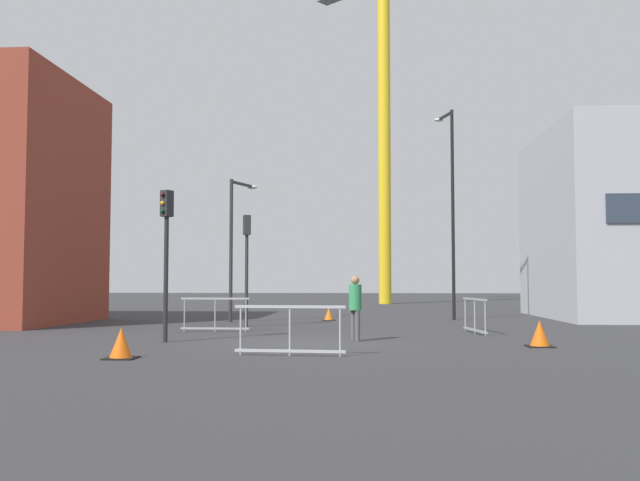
{
  "coord_description": "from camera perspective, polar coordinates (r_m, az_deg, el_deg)",
  "views": [
    {
      "loc": [
        1.85,
        -18.33,
        1.59
      ],
      "look_at": [
        0.0,
        6.87,
        3.07
      ],
      "focal_mm": 39.52,
      "sensor_mm": 36.0,
      "label": 1
    }
  ],
  "objects": [
    {
      "name": "traffic_cone_by_barrier",
      "position": [
        18.12,
        17.36,
        -7.28
      ],
      "size": [
        0.64,
        0.64,
        0.65
      ],
      "color": "black",
      "rests_on": "ground"
    },
    {
      "name": "pedestrian_walking",
      "position": [
        18.96,
        2.87,
        -5.09
      ],
      "size": [
        0.34,
        0.34,
        1.74
      ],
      "color": "#4C4C51",
      "rests_on": "ground"
    },
    {
      "name": "safety_barrier_mid_span",
      "position": [
        22.26,
        12.42,
        -5.91
      ],
      "size": [
        0.39,
        2.38,
        1.08
      ],
      "color": "#9EA0A5",
      "rests_on": "ground"
    },
    {
      "name": "traffic_light_far",
      "position": [
        25.15,
        -5.96,
        -0.9
      ],
      "size": [
        0.33,
        0.39,
        3.96
      ],
      "color": "#2D2D30",
      "rests_on": "ground"
    },
    {
      "name": "traffic_cone_orange",
      "position": [
        15.24,
        -15.81,
        -8.09
      ],
      "size": [
        0.63,
        0.63,
        0.64
      ],
      "color": "black",
      "rests_on": "ground"
    },
    {
      "name": "ground",
      "position": [
        18.5,
        -1.57,
        -8.28
      ],
      "size": [
        160.0,
        160.0,
        0.0
      ],
      "primitive_type": "plane",
      "color": "#333335"
    },
    {
      "name": "traffic_light_near",
      "position": [
        19.07,
        -12.34,
        0.04
      ],
      "size": [
        0.34,
        0.39,
        4.01
      ],
      "color": "#232326",
      "rests_on": "ground"
    },
    {
      "name": "construction_crane",
      "position": [
        52.71,
        5.55,
        12.94
      ],
      "size": [
        14.23,
        12.1,
        24.89
      ],
      "color": "yellow",
      "rests_on": "ground"
    },
    {
      "name": "safety_barrier_right_run",
      "position": [
        15.28,
        -2.46,
        -7.2
      ],
      "size": [
        2.42,
        0.24,
        1.08
      ],
      "color": "#B2B5BA",
      "rests_on": "ground"
    },
    {
      "name": "streetlamp_short",
      "position": [
        28.32,
        -6.91,
        0.45
      ],
      "size": [
        0.86,
        1.7,
        5.67
      ],
      "color": "#2D2D30",
      "rests_on": "ground"
    },
    {
      "name": "streetlamp_tall",
      "position": [
        30.31,
        10.58,
        3.31
      ],
      "size": [
        0.7,
        1.48,
        8.86
      ],
      "color": "black",
      "rests_on": "ground"
    },
    {
      "name": "traffic_cone_on_verge",
      "position": [
        28.95,
        0.71,
        -6.03
      ],
      "size": [
        0.51,
        0.51,
        0.52
      ],
      "color": "black",
      "rests_on": "ground"
    },
    {
      "name": "safety_barrier_front",
      "position": [
        22.8,
        -8.49,
        -5.9
      ],
      "size": [
        2.22,
        0.09,
        1.08
      ],
      "color": "#9EA0A5",
      "rests_on": "ground"
    }
  ]
}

